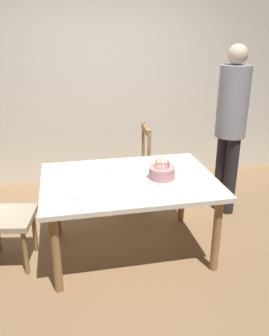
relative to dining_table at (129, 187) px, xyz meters
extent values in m
plane|color=#93704C|center=(0.00, 0.00, -0.65)|extent=(6.40, 6.40, 0.00)
cube|color=silver|center=(0.00, 1.85, 0.65)|extent=(6.40, 0.10, 2.60)
cube|color=silver|center=(0.00, 0.00, 0.06)|extent=(1.52, 1.09, 0.04)
cylinder|color=#9E7042|center=(-0.66, -0.45, -0.30)|extent=(0.07, 0.07, 0.69)
cylinder|color=#9E7042|center=(0.66, -0.45, -0.30)|extent=(0.07, 0.07, 0.69)
cylinder|color=#9E7042|center=(-0.66, 0.45, -0.30)|extent=(0.07, 0.07, 0.69)
cylinder|color=#9E7042|center=(0.66, 0.45, -0.30)|extent=(0.07, 0.07, 0.69)
cylinder|color=silver|center=(0.28, -0.06, 0.09)|extent=(0.28, 0.28, 0.01)
cylinder|color=#D18C93|center=(0.28, -0.06, 0.14)|extent=(0.23, 0.23, 0.10)
cylinder|color=#E54C4C|center=(0.34, -0.06, 0.22)|extent=(0.01, 0.01, 0.05)
sphere|color=#FFC64C|center=(0.34, -0.06, 0.25)|extent=(0.01, 0.01, 0.01)
cylinder|color=#F2994C|center=(0.34, -0.04, 0.22)|extent=(0.01, 0.01, 0.05)
sphere|color=#FFC64C|center=(0.34, -0.04, 0.25)|extent=(0.01, 0.01, 0.01)
cylinder|color=#4C7FE5|center=(0.32, -0.02, 0.22)|extent=(0.01, 0.01, 0.05)
sphere|color=#FFC64C|center=(0.32, -0.02, 0.25)|extent=(0.01, 0.01, 0.01)
cylinder|color=#E54C4C|center=(0.29, 0.00, 0.22)|extent=(0.01, 0.01, 0.05)
sphere|color=#FFC64C|center=(0.29, 0.00, 0.25)|extent=(0.01, 0.01, 0.01)
cylinder|color=#D872CC|center=(0.27, 0.00, 0.22)|extent=(0.01, 0.01, 0.05)
sphere|color=#FFC64C|center=(0.27, 0.00, 0.25)|extent=(0.01, 0.01, 0.01)
cylinder|color=#E54C4C|center=(0.24, -0.02, 0.22)|extent=(0.01, 0.01, 0.05)
sphere|color=#FFC64C|center=(0.24, -0.02, 0.25)|extent=(0.01, 0.01, 0.01)
cylinder|color=#F2994C|center=(0.23, -0.03, 0.22)|extent=(0.01, 0.01, 0.05)
sphere|color=#FFC64C|center=(0.23, -0.03, 0.25)|extent=(0.01, 0.01, 0.01)
cylinder|color=#F2994C|center=(0.22, -0.06, 0.22)|extent=(0.01, 0.01, 0.05)
sphere|color=#FFC64C|center=(0.22, -0.06, 0.25)|extent=(0.01, 0.01, 0.01)
cylinder|color=#66CC72|center=(0.23, -0.09, 0.22)|extent=(0.01, 0.01, 0.05)
sphere|color=#FFC64C|center=(0.23, -0.09, 0.25)|extent=(0.01, 0.01, 0.01)
cylinder|color=#F2994C|center=(0.24, -0.11, 0.22)|extent=(0.01, 0.01, 0.05)
sphere|color=#FFC64C|center=(0.24, -0.11, 0.25)|extent=(0.01, 0.01, 0.01)
cylinder|color=#F2994C|center=(0.26, -0.12, 0.22)|extent=(0.01, 0.01, 0.05)
sphere|color=#FFC64C|center=(0.26, -0.12, 0.25)|extent=(0.01, 0.01, 0.01)
cylinder|color=#D872CC|center=(0.30, -0.12, 0.22)|extent=(0.01, 0.01, 0.05)
sphere|color=#FFC64C|center=(0.30, -0.12, 0.25)|extent=(0.01, 0.01, 0.01)
cylinder|color=#66CC72|center=(0.32, -0.11, 0.22)|extent=(0.01, 0.01, 0.05)
sphere|color=#FFC64C|center=(0.32, -0.11, 0.25)|extent=(0.01, 0.01, 0.01)
cylinder|color=#D872CC|center=(0.34, -0.09, 0.22)|extent=(0.01, 0.01, 0.05)
sphere|color=#FFC64C|center=(0.34, -0.09, 0.25)|extent=(0.01, 0.01, 0.01)
cylinder|color=white|center=(-0.42, -0.25, 0.09)|extent=(0.22, 0.22, 0.01)
cylinder|color=white|center=(-0.08, 0.25, 0.09)|extent=(0.22, 0.22, 0.01)
cube|color=silver|center=(-0.58, -0.24, 0.08)|extent=(0.18, 0.04, 0.01)
cube|color=silver|center=(-0.24, 0.26, 0.08)|extent=(0.18, 0.03, 0.01)
cube|color=tan|center=(0.16, 0.87, -0.20)|extent=(0.46, 0.46, 0.05)
cylinder|color=#9E7042|center=(0.00, 1.05, -0.43)|extent=(0.04, 0.04, 0.42)
cylinder|color=#9E7042|center=(-0.02, 0.71, -0.43)|extent=(0.04, 0.04, 0.42)
cylinder|color=#9E7042|center=(0.34, 1.03, -0.43)|extent=(0.04, 0.04, 0.42)
cylinder|color=#9E7042|center=(0.32, 0.69, -0.43)|extent=(0.04, 0.04, 0.42)
cylinder|color=#9E7042|center=(0.37, 1.04, 0.05)|extent=(0.04, 0.04, 0.50)
cylinder|color=#9E7042|center=(0.35, 0.68, 0.05)|extent=(0.04, 0.04, 0.50)
cube|color=#9E7042|center=(0.36, 0.86, 0.27)|extent=(0.06, 0.40, 0.06)
cube|color=tan|center=(-1.06, 0.02, -0.20)|extent=(0.51, 0.51, 0.05)
cylinder|color=#9E7042|center=(-0.92, -0.18, -0.43)|extent=(0.04, 0.04, 0.42)
cylinder|color=#9E7042|center=(-0.86, 0.16, -0.43)|extent=(0.04, 0.04, 0.42)
cylinder|color=#262328|center=(1.18, 0.62, -0.20)|extent=(0.14, 0.14, 0.88)
cylinder|color=#262328|center=(1.23, 0.50, -0.20)|extent=(0.14, 0.14, 0.88)
cylinder|color=gray|center=(1.21, 0.56, 0.61)|extent=(0.32, 0.32, 0.74)
sphere|color=beige|center=(1.21, 0.56, 1.08)|extent=(0.20, 0.20, 0.20)
camera|label=1|loc=(-0.54, -2.85, 1.34)|focal=38.39mm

